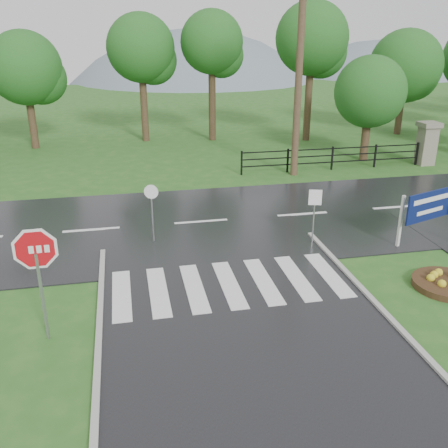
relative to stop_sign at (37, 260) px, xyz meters
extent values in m
plane|color=#28591D|center=(4.72, -3.36, -2.05)|extent=(120.00, 120.00, 0.00)
cube|color=black|center=(4.72, 6.64, -2.05)|extent=(90.00, 8.00, 0.04)
cube|color=silver|center=(1.72, 1.64, -1.99)|extent=(0.50, 2.80, 0.02)
cube|color=silver|center=(2.72, 1.64, -1.99)|extent=(0.50, 2.80, 0.02)
cube|color=silver|center=(3.72, 1.64, -1.99)|extent=(0.50, 2.80, 0.02)
cube|color=silver|center=(4.72, 1.64, -1.99)|extent=(0.50, 2.80, 0.02)
cube|color=silver|center=(5.72, 1.64, -1.99)|extent=(0.50, 2.80, 0.02)
cube|color=silver|center=(6.72, 1.64, -1.99)|extent=(0.50, 2.80, 0.02)
cube|color=silver|center=(7.72, 1.64, -1.99)|extent=(0.50, 2.80, 0.02)
cube|color=gray|center=(17.72, 12.64, -1.05)|extent=(0.80, 0.80, 2.00)
cube|color=#6B6659|center=(17.72, 12.64, 0.07)|extent=(1.00, 1.00, 0.24)
cube|color=black|center=(12.47, 12.64, -1.65)|extent=(9.50, 0.05, 0.05)
cube|color=black|center=(12.47, 12.64, -1.30)|extent=(9.50, 0.05, 0.05)
cube|color=black|center=(12.47, 12.64, -0.95)|extent=(9.50, 0.05, 0.05)
cube|color=black|center=(7.72, 12.64, -1.45)|extent=(0.08, 0.08, 1.20)
cube|color=black|center=(17.22, 12.64, -1.45)|extent=(0.08, 0.08, 1.20)
sphere|color=slate|center=(12.72, 61.64, -19.33)|extent=(48.00, 48.00, 48.00)
sphere|color=slate|center=(40.72, 61.64, -15.01)|extent=(36.00, 36.00, 36.00)
cube|color=#939399|center=(0.00, 0.00, -0.95)|extent=(0.07, 0.07, 2.21)
cylinder|color=white|center=(0.00, 0.01, 0.26)|extent=(1.33, 0.06, 1.33)
cylinder|color=#B30C15|center=(0.00, 0.00, 0.26)|extent=(1.15, 0.06, 1.15)
cube|color=silver|center=(10.78, 3.13, -1.15)|extent=(0.12, 0.12, 1.81)
cube|color=#0C174F|center=(11.77, 3.13, -0.65)|extent=(2.07, 0.77, 1.00)
cube|color=white|center=(11.77, 3.09, -0.42)|extent=(1.63, 0.58, 0.16)
cube|color=white|center=(11.77, 3.09, -0.83)|extent=(1.20, 0.43, 0.14)
cylinder|color=#332111|center=(10.72, 0.34, -1.96)|extent=(1.89, 1.89, 0.19)
cube|color=#939399|center=(8.08, 3.96, -1.15)|extent=(0.04, 0.04, 1.81)
cube|color=white|center=(8.08, 3.94, -0.39)|extent=(0.42, 0.13, 0.52)
cylinder|color=#939399|center=(2.85, 5.16, -1.10)|extent=(0.06, 0.06, 1.91)
cylinder|color=white|center=(2.85, 5.14, -0.24)|extent=(0.46, 0.16, 0.48)
cylinder|color=#473523|center=(10.26, 12.14, 2.92)|extent=(0.33, 0.33, 9.95)
cylinder|color=#3D2B1C|center=(14.96, 14.14, -0.53)|extent=(0.44, 0.44, 3.06)
sphere|color=#1A541A|center=(14.96, 14.14, 1.61)|extent=(3.74, 3.74, 3.74)
camera|label=1|loc=(2.05, -10.57, 4.81)|focal=40.00mm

